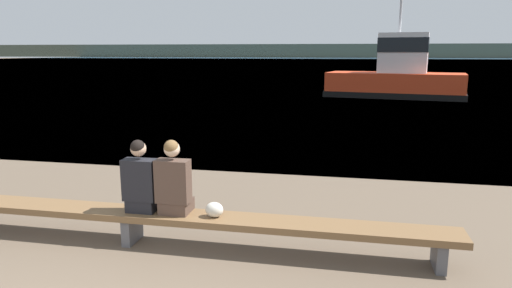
{
  "coord_description": "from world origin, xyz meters",
  "views": [
    {
      "loc": [
        2.51,
        -2.49,
        2.52
      ],
      "look_at": [
        0.83,
        5.85,
        0.79
      ],
      "focal_mm": 32.0,
      "sensor_mm": 36.0,
      "label": 1
    }
  ],
  "objects_px": {
    "person_right": "(174,182)",
    "tugboat_red": "(397,77)",
    "person_left": "(141,181)",
    "bench_main": "(131,215)",
    "shopping_bag": "(214,210)"
  },
  "relations": [
    {
      "from": "bench_main",
      "to": "person_right",
      "type": "distance_m",
      "value": 0.79
    },
    {
      "from": "person_left",
      "to": "tugboat_red",
      "type": "relative_size",
      "value": 0.12
    },
    {
      "from": "bench_main",
      "to": "shopping_bag",
      "type": "distance_m",
      "value": 1.17
    },
    {
      "from": "shopping_bag",
      "to": "bench_main",
      "type": "bearing_deg",
      "value": 179.1
    },
    {
      "from": "bench_main",
      "to": "person_left",
      "type": "bearing_deg",
      "value": 0.69
    },
    {
      "from": "person_left",
      "to": "person_right",
      "type": "relative_size",
      "value": 0.98
    },
    {
      "from": "person_right",
      "to": "shopping_bag",
      "type": "xyz_separation_m",
      "value": [
        0.54,
        -0.02,
        -0.33
      ]
    },
    {
      "from": "bench_main",
      "to": "shopping_bag",
      "type": "bearing_deg",
      "value": -0.9
    },
    {
      "from": "bench_main",
      "to": "tugboat_red",
      "type": "bearing_deg",
      "value": 75.8
    },
    {
      "from": "person_right",
      "to": "tugboat_red",
      "type": "distance_m",
      "value": 21.92
    },
    {
      "from": "person_right",
      "to": "tugboat_red",
      "type": "bearing_deg",
      "value": 77.37
    },
    {
      "from": "shopping_bag",
      "to": "person_right",
      "type": "bearing_deg",
      "value": 177.92
    },
    {
      "from": "person_right",
      "to": "tugboat_red",
      "type": "height_order",
      "value": "tugboat_red"
    },
    {
      "from": "tugboat_red",
      "to": "person_left",
      "type": "bearing_deg",
      "value": 176.56
    },
    {
      "from": "person_left",
      "to": "tugboat_red",
      "type": "distance_m",
      "value": 22.02
    }
  ]
}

